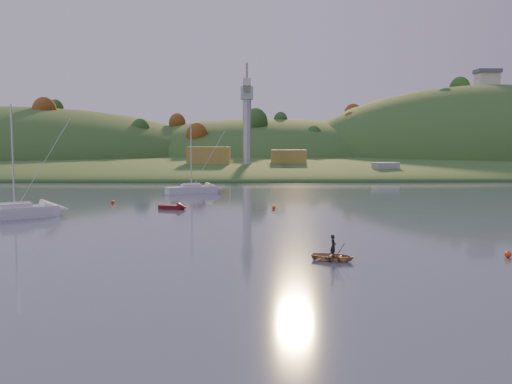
{
  "coord_description": "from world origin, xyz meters",
  "views": [
    {
      "loc": [
        2.09,
        -26.94,
        8.38
      ],
      "look_at": [
        3.07,
        37.28,
        2.75
      ],
      "focal_mm": 40.0,
      "sensor_mm": 36.0,
      "label": 1
    }
  ],
  "objects_px": {
    "sailboat_near": "(15,211)",
    "red_tender": "(176,207)",
    "canoe": "(333,257)",
    "sailboat_far": "(191,189)"
  },
  "relations": [
    {
      "from": "sailboat_near",
      "to": "canoe",
      "type": "xyz_separation_m",
      "value": [
        31.75,
        -23.13,
        -0.48
      ]
    },
    {
      "from": "sailboat_near",
      "to": "red_tender",
      "type": "distance_m",
      "value": 18.7
    },
    {
      "from": "red_tender",
      "to": "canoe",
      "type": "bearing_deg",
      "value": -46.82
    },
    {
      "from": "sailboat_near",
      "to": "red_tender",
      "type": "height_order",
      "value": "sailboat_near"
    },
    {
      "from": "sailboat_far",
      "to": "red_tender",
      "type": "relative_size",
      "value": 3.03
    },
    {
      "from": "canoe",
      "to": "sailboat_far",
      "type": "bearing_deg",
      "value": 36.88
    },
    {
      "from": "sailboat_near",
      "to": "canoe",
      "type": "relative_size",
      "value": 4.13
    },
    {
      "from": "sailboat_near",
      "to": "red_tender",
      "type": "bearing_deg",
      "value": -9.8
    },
    {
      "from": "sailboat_far",
      "to": "sailboat_near",
      "type": "bearing_deg",
      "value": -143.01
    },
    {
      "from": "canoe",
      "to": "sailboat_near",
      "type": "bearing_deg",
      "value": 74.91
    }
  ]
}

